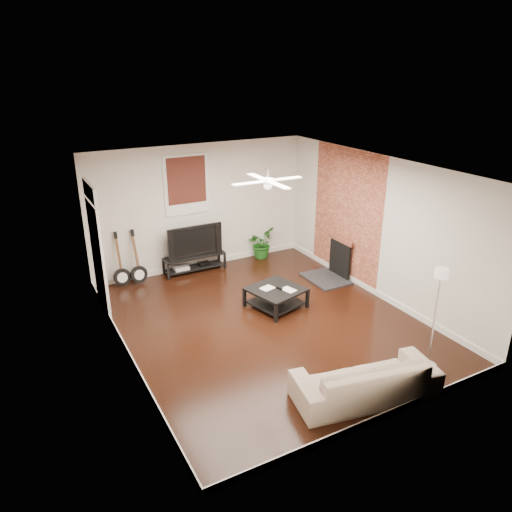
{
  "coord_description": "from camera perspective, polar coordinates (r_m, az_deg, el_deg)",
  "views": [
    {
      "loc": [
        -3.84,
        -6.69,
        4.36
      ],
      "look_at": [
        0.0,
        0.4,
        1.15
      ],
      "focal_mm": 33.93,
      "sensor_mm": 36.0,
      "label": 1
    }
  ],
  "objects": [
    {
      "name": "potted_plant",
      "position": [
        11.59,
        0.59,
        1.52
      ],
      "size": [
        0.85,
        0.85,
        0.72
      ],
      "primitive_type": "imported",
      "rotation": [
        0.0,
        0.0,
        0.79
      ],
      "color": "#1D5B1A",
      "rests_on": "floor"
    },
    {
      "name": "fireplace",
      "position": [
        10.53,
        9.01,
        -0.31
      ],
      "size": [
        0.8,
        1.1,
        0.92
      ],
      "primitive_type": "cube",
      "color": "black",
      "rests_on": "floor"
    },
    {
      "name": "floor_lamp",
      "position": [
        7.73,
        20.3,
        -7.0
      ],
      "size": [
        0.32,
        0.32,
        1.65
      ],
      "primitive_type": null,
      "rotation": [
        0.0,
        0.0,
        -0.19
      ],
      "color": "silver",
      "rests_on": "floor"
    },
    {
      "name": "brick_accent",
      "position": [
        10.39,
        10.58,
        4.78
      ],
      "size": [
        0.02,
        2.2,
        2.8
      ],
      "primitive_type": "cube",
      "color": "brown",
      "rests_on": "floor"
    },
    {
      "name": "door_left",
      "position": [
        9.24,
        -18.15,
        0.91
      ],
      "size": [
        0.08,
        1.0,
        2.5
      ],
      "primitive_type": "cube",
      "color": "white",
      "rests_on": "wall_left"
    },
    {
      "name": "tv_stand",
      "position": [
        10.94,
        -7.24,
        -0.85
      ],
      "size": [
        1.39,
        0.37,
        0.39
      ],
      "primitive_type": "cube",
      "color": "black",
      "rests_on": "floor"
    },
    {
      "name": "guitar_left",
      "position": [
        10.35,
        -15.71,
        -0.5
      ],
      "size": [
        0.37,
        0.27,
        1.19
      ],
      "primitive_type": null,
      "rotation": [
        0.0,
        0.0,
        0.03
      ],
      "color": "black",
      "rests_on": "floor"
    },
    {
      "name": "window_back",
      "position": [
        10.57,
        -8.18,
        8.31
      ],
      "size": [
        1.0,
        0.06,
        1.3
      ],
      "primitive_type": "cube",
      "color": "#3D1210",
      "rests_on": "wall_back"
    },
    {
      "name": "ceiling_fan",
      "position": [
        7.91,
        1.4,
        8.85
      ],
      "size": [
        1.24,
        1.24,
        0.32
      ],
      "primitive_type": null,
      "color": "white",
      "rests_on": "ceiling"
    },
    {
      "name": "sofa",
      "position": [
        7.09,
        12.77,
        -13.92
      ],
      "size": [
        2.14,
        1.16,
        0.59
      ],
      "primitive_type": "imported",
      "rotation": [
        0.0,
        0.0,
        2.95
      ],
      "color": "tan",
      "rests_on": "floor"
    },
    {
      "name": "tv",
      "position": [
        10.76,
        -7.42,
        1.91
      ],
      "size": [
        1.24,
        0.16,
        0.72
      ],
      "primitive_type": "imported",
      "color": "black",
      "rests_on": "tv_stand"
    },
    {
      "name": "guitar_right",
      "position": [
        10.39,
        -13.81,
        -0.21
      ],
      "size": [
        0.4,
        0.31,
        1.19
      ],
      "primitive_type": null,
      "rotation": [
        0.0,
        0.0,
        0.13
      ],
      "color": "black",
      "rests_on": "floor"
    },
    {
      "name": "room",
      "position": [
        8.26,
        1.32,
        0.71
      ],
      "size": [
        5.01,
        6.01,
        2.81
      ],
      "color": "black",
      "rests_on": "ground"
    },
    {
      "name": "coffee_table",
      "position": [
        9.31,
        2.35,
        -4.92
      ],
      "size": [
        1.11,
        1.11,
        0.38
      ],
      "primitive_type": "cube",
      "rotation": [
        0.0,
        0.0,
        0.26
      ],
      "color": "black",
      "rests_on": "floor"
    }
  ]
}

